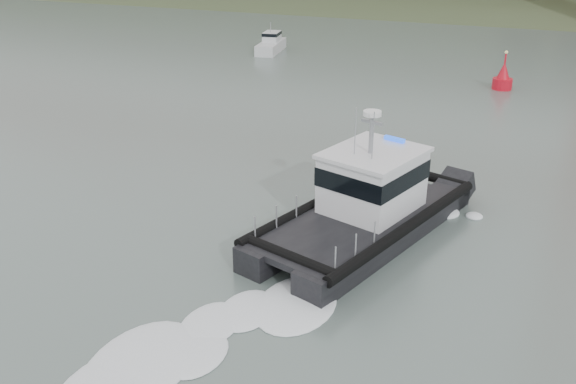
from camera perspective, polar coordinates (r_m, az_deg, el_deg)
name	(u,v)px	position (r m, az deg, el deg)	size (l,w,h in m)	color
ground	(189,313)	(24.51, -8.78, -10.61)	(400.00, 400.00, 0.00)	#53625C
patrol_boat	(367,203)	(29.35, 7.03, -1.02)	(8.20, 13.30, 6.07)	black
motorboat	(271,44)	(69.75, -1.51, 13.00)	(2.75, 6.06, 3.21)	silver
nav_buoy	(503,79)	(57.28, 18.55, 9.54)	(1.64, 1.64, 3.41)	red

